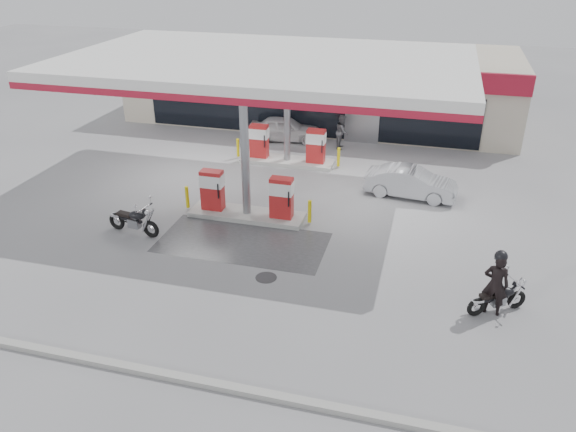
{
  "coord_description": "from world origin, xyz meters",
  "views": [
    {
      "loc": [
        6.64,
        -16.53,
        9.87
      ],
      "look_at": [
        2.15,
        0.15,
        1.2
      ],
      "focal_mm": 35.0,
      "sensor_mm": 36.0,
      "label": 1
    }
  ],
  "objects_px": {
    "parked_motorcycle": "(134,221)",
    "hatchback_silver": "(411,183)",
    "sedan_white": "(285,129)",
    "parked_car_left": "(175,104)",
    "biker_main": "(496,284)",
    "main_motorcycle": "(498,299)",
    "attendant": "(342,132)",
    "pump_island_near": "(247,200)",
    "pump_island_far": "(287,149)"
  },
  "relations": [
    {
      "from": "attendant",
      "to": "parked_car_left",
      "type": "bearing_deg",
      "value": 72.09
    },
    {
      "from": "parked_motorcycle",
      "to": "attendant",
      "type": "xyz_separation_m",
      "value": [
        5.7,
        11.18,
        0.37
      ]
    },
    {
      "from": "hatchback_silver",
      "to": "parked_car_left",
      "type": "bearing_deg",
      "value": 66.38
    },
    {
      "from": "parked_motorcycle",
      "to": "hatchback_silver",
      "type": "relative_size",
      "value": 0.58
    },
    {
      "from": "pump_island_far",
      "to": "sedan_white",
      "type": "height_order",
      "value": "pump_island_far"
    },
    {
      "from": "sedan_white",
      "to": "parked_car_left",
      "type": "distance_m",
      "value": 8.21
    },
    {
      "from": "main_motorcycle",
      "to": "sedan_white",
      "type": "relative_size",
      "value": 0.46
    },
    {
      "from": "pump_island_far",
      "to": "parked_motorcycle",
      "type": "height_order",
      "value": "pump_island_far"
    },
    {
      "from": "pump_island_far",
      "to": "parked_motorcycle",
      "type": "xyz_separation_m",
      "value": [
        -3.54,
        -8.38,
        -0.21
      ]
    },
    {
      "from": "main_motorcycle",
      "to": "sedan_white",
      "type": "bearing_deg",
      "value": 96.01
    },
    {
      "from": "hatchback_silver",
      "to": "parked_car_left",
      "type": "height_order",
      "value": "parked_car_left"
    },
    {
      "from": "sedan_white",
      "to": "hatchback_silver",
      "type": "xyz_separation_m",
      "value": [
        6.98,
        -5.6,
        -0.02
      ]
    },
    {
      "from": "biker_main",
      "to": "attendant",
      "type": "xyz_separation_m",
      "value": [
        -6.7,
        12.88,
        -0.1
      ]
    },
    {
      "from": "parked_car_left",
      "to": "attendant",
      "type": "bearing_deg",
      "value": -102.0
    },
    {
      "from": "main_motorcycle",
      "to": "parked_car_left",
      "type": "relative_size",
      "value": 0.38
    },
    {
      "from": "biker_main",
      "to": "hatchback_silver",
      "type": "distance_m",
      "value": 8.2
    },
    {
      "from": "parked_motorcycle",
      "to": "parked_car_left",
      "type": "bearing_deg",
      "value": 118.81
    },
    {
      "from": "main_motorcycle",
      "to": "attendant",
      "type": "bearing_deg",
      "value": 87.03
    },
    {
      "from": "main_motorcycle",
      "to": "parked_car_left",
      "type": "bearing_deg",
      "value": 106.75
    },
    {
      "from": "parked_motorcycle",
      "to": "attendant",
      "type": "height_order",
      "value": "attendant"
    },
    {
      "from": "biker_main",
      "to": "main_motorcycle",
      "type": "bearing_deg",
      "value": -139.59
    },
    {
      "from": "pump_island_far",
      "to": "hatchback_silver",
      "type": "distance_m",
      "value": 6.46
    },
    {
      "from": "main_motorcycle",
      "to": "biker_main",
      "type": "xyz_separation_m",
      "value": [
        -0.16,
        -0.1,
        0.53
      ]
    },
    {
      "from": "pump_island_far",
      "to": "biker_main",
      "type": "relative_size",
      "value": 2.64
    },
    {
      "from": "main_motorcycle",
      "to": "attendant",
      "type": "xyz_separation_m",
      "value": [
        -6.87,
        12.77,
        0.43
      ]
    },
    {
      "from": "sedan_white",
      "to": "pump_island_near",
      "type": "bearing_deg",
      "value": 178.47
    },
    {
      "from": "pump_island_far",
      "to": "biker_main",
      "type": "xyz_separation_m",
      "value": [
        8.87,
        -10.08,
        0.26
      ]
    },
    {
      "from": "pump_island_far",
      "to": "biker_main",
      "type": "bearing_deg",
      "value": -48.64
    },
    {
      "from": "main_motorcycle",
      "to": "hatchback_silver",
      "type": "distance_m",
      "value": 8.16
    },
    {
      "from": "parked_car_left",
      "to": "hatchback_silver",
      "type": "bearing_deg",
      "value": -115.33
    },
    {
      "from": "attendant",
      "to": "pump_island_near",
      "type": "bearing_deg",
      "value": 164.66
    },
    {
      "from": "sedan_white",
      "to": "parked_motorcycle",
      "type": "bearing_deg",
      "value": 159.94
    },
    {
      "from": "main_motorcycle",
      "to": "biker_main",
      "type": "height_order",
      "value": "biker_main"
    },
    {
      "from": "pump_island_near",
      "to": "sedan_white",
      "type": "distance_m",
      "value": 9.25
    },
    {
      "from": "pump_island_near",
      "to": "biker_main",
      "type": "distance_m",
      "value": 9.77
    },
    {
      "from": "biker_main",
      "to": "parked_motorcycle",
      "type": "distance_m",
      "value": 12.53
    },
    {
      "from": "biker_main",
      "to": "parked_car_left",
      "type": "height_order",
      "value": "biker_main"
    },
    {
      "from": "pump_island_near",
      "to": "attendant",
      "type": "bearing_deg",
      "value": 76.16
    },
    {
      "from": "biker_main",
      "to": "hatchback_silver",
      "type": "bearing_deg",
      "value": -61.41
    },
    {
      "from": "parked_motorcycle",
      "to": "parked_car_left",
      "type": "xyz_separation_m",
      "value": [
        -5.16,
        14.38,
        0.16
      ]
    },
    {
      "from": "biker_main",
      "to": "hatchback_silver",
      "type": "relative_size",
      "value": 0.51
    },
    {
      "from": "main_motorcycle",
      "to": "attendant",
      "type": "distance_m",
      "value": 14.51
    },
    {
      "from": "sedan_white",
      "to": "biker_main",
      "type": "bearing_deg",
      "value": -151.04
    },
    {
      "from": "biker_main",
      "to": "sedan_white",
      "type": "bearing_deg",
      "value": -45.35
    },
    {
      "from": "hatchback_silver",
      "to": "parked_motorcycle",
      "type": "bearing_deg",
      "value": 128.22
    },
    {
      "from": "parked_motorcycle",
      "to": "sedan_white",
      "type": "distance_m",
      "value": 11.86
    },
    {
      "from": "biker_main",
      "to": "pump_island_near",
      "type": "bearing_deg",
      "value": -16.61
    },
    {
      "from": "pump_island_near",
      "to": "biker_main",
      "type": "height_order",
      "value": "biker_main"
    },
    {
      "from": "parked_motorcycle",
      "to": "hatchback_silver",
      "type": "distance_m",
      "value": 11.26
    },
    {
      "from": "pump_island_far",
      "to": "attendant",
      "type": "bearing_deg",
      "value": 52.25
    }
  ]
}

